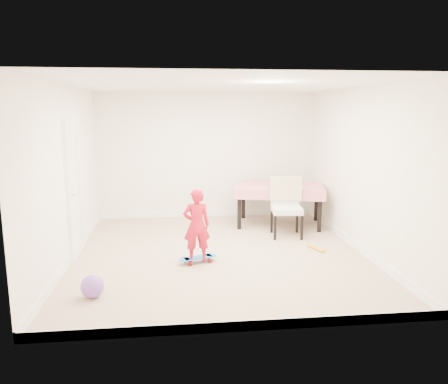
{
  "coord_description": "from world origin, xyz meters",
  "views": [
    {
      "loc": [
        -0.66,
        -6.58,
        2.23
      ],
      "look_at": [
        0.1,
        0.2,
        0.95
      ],
      "focal_mm": 35.0,
      "sensor_mm": 36.0,
      "label": 1
    }
  ],
  "objects": [
    {
      "name": "wall_right",
      "position": [
        2.23,
        0.0,
        1.3
      ],
      "size": [
        0.04,
        5.0,
        2.6
      ],
      "primitive_type": "cube",
      "color": "white",
      "rests_on": "ground"
    },
    {
      "name": "foam_toy",
      "position": [
        1.58,
        0.0,
        0.03
      ],
      "size": [
        0.19,
        0.4,
        0.06
      ],
      "primitive_type": "cylinder",
      "rotation": [
        1.57,
        0.0,
        0.35
      ],
      "color": "gold",
      "rests_on": "ground"
    },
    {
      "name": "wall_back",
      "position": [
        0.0,
        2.48,
        1.3
      ],
      "size": [
        4.5,
        0.04,
        2.6
      ],
      "primitive_type": "cube",
      "color": "white",
      "rests_on": "ground"
    },
    {
      "name": "wall_left",
      "position": [
        -2.23,
        0.0,
        1.3
      ],
      "size": [
        0.04,
        5.0,
        2.6
      ],
      "primitive_type": "cube",
      "color": "white",
      "rests_on": "ground"
    },
    {
      "name": "dining_chair",
      "position": [
        1.29,
        0.82,
        0.52
      ],
      "size": [
        0.63,
        0.7,
        1.05
      ],
      "primitive_type": null,
      "rotation": [
        0.0,
        0.0,
        -0.1
      ],
      "color": "white",
      "rests_on": "ground"
    },
    {
      "name": "ceiling",
      "position": [
        0.0,
        0.0,
        2.58
      ],
      "size": [
        4.5,
        5.0,
        0.04
      ],
      "primitive_type": "cube",
      "color": "white",
      "rests_on": "wall_back"
    },
    {
      "name": "child",
      "position": [
        -0.37,
        -0.41,
        0.55
      ],
      "size": [
        0.42,
        0.3,
        1.09
      ],
      "primitive_type": "imported",
      "rotation": [
        0.0,
        0.0,
        3.24
      ],
      "color": "red",
      "rests_on": "ground"
    },
    {
      "name": "ground",
      "position": [
        0.0,
        0.0,
        0.0
      ],
      "size": [
        5.0,
        5.0,
        0.0
      ],
      "primitive_type": "plane",
      "color": "tan",
      "rests_on": "ground"
    },
    {
      "name": "baseboard_left",
      "position": [
        -2.24,
        0.0,
        0.06
      ],
      "size": [
        0.02,
        5.0,
        0.12
      ],
      "primitive_type": "cube",
      "color": "white",
      "rests_on": "ground"
    },
    {
      "name": "baseboard_front",
      "position": [
        0.0,
        -2.49,
        0.06
      ],
      "size": [
        4.5,
        0.02,
        0.12
      ],
      "primitive_type": "cube",
      "color": "white",
      "rests_on": "ground"
    },
    {
      "name": "skateboard",
      "position": [
        -0.36,
        -0.39,
        0.04
      ],
      "size": [
        0.62,
        0.4,
        0.09
      ],
      "primitive_type": null,
      "rotation": [
        0.0,
        0.0,
        0.34
      ],
      "color": "blue",
      "rests_on": "ground"
    },
    {
      "name": "wall_front",
      "position": [
        0.0,
        -2.48,
        1.3
      ],
      "size": [
        4.5,
        0.04,
        2.6
      ],
      "primitive_type": "cube",
      "color": "white",
      "rests_on": "ground"
    },
    {
      "name": "baseboard_back",
      "position": [
        0.0,
        2.49,
        0.06
      ],
      "size": [
        4.5,
        0.02,
        0.12
      ],
      "primitive_type": "cube",
      "color": "white",
      "rests_on": "ground"
    },
    {
      "name": "baseboard_right",
      "position": [
        2.24,
        0.0,
        0.06
      ],
      "size": [
        0.02,
        5.0,
        0.12
      ],
      "primitive_type": "cube",
      "color": "white",
      "rests_on": "ground"
    },
    {
      "name": "dining_table",
      "position": [
        1.36,
        1.63,
        0.4
      ],
      "size": [
        1.89,
        1.44,
        0.79
      ],
      "primitive_type": null,
      "rotation": [
        0.0,
        0.0,
        -0.25
      ],
      "color": "#B21009",
      "rests_on": "ground"
    },
    {
      "name": "balloon",
      "position": [
        -1.69,
        -1.48,
        0.14
      ],
      "size": [
        0.28,
        0.28,
        0.28
      ],
      "primitive_type": "sphere",
      "color": "purple",
      "rests_on": "ground"
    },
    {
      "name": "door",
      "position": [
        -2.22,
        0.3,
        1.02
      ],
      "size": [
        0.11,
        0.94,
        2.11
      ],
      "primitive_type": "cube",
      "color": "white",
      "rests_on": "ground"
    }
  ]
}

